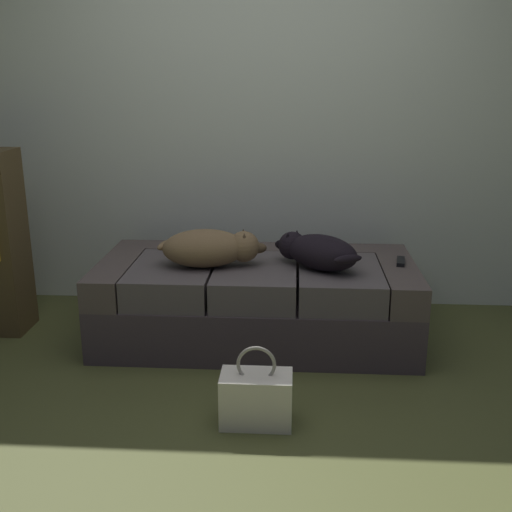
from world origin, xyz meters
TOP-DOWN VIEW (x-y plane):
  - ground_plane at (0.00, 0.00)m, footprint 10.00×10.00m
  - back_wall at (0.00, 1.70)m, footprint 6.40×0.10m
  - couch at (0.00, 1.03)m, footprint 1.82×0.87m
  - dog_tan at (-0.25, 0.93)m, footprint 0.63×0.32m
  - dog_dark at (0.34, 0.93)m, footprint 0.52×0.44m
  - tv_remote at (0.83, 1.05)m, footprint 0.07×0.16m
  - handbag at (0.06, 0.09)m, footprint 0.32×0.18m

SIDE VIEW (x-z plane):
  - ground_plane at x=0.00m, z-range 0.00..0.00m
  - handbag at x=0.06m, z-range -0.06..0.31m
  - couch at x=0.00m, z-range 0.00..0.47m
  - tv_remote at x=0.83m, z-range 0.47..0.49m
  - dog_dark at x=0.34m, z-range 0.47..0.67m
  - dog_tan at x=-0.25m, z-range 0.47..0.69m
  - back_wall at x=0.00m, z-range 0.00..2.80m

